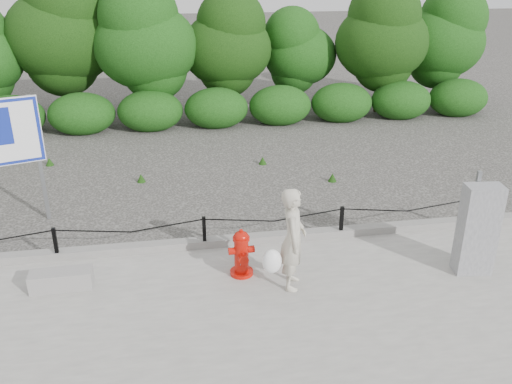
{
  "coord_description": "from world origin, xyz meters",
  "views": [
    {
      "loc": [
        -0.51,
        -8.45,
        4.81
      ],
      "look_at": [
        0.95,
        0.2,
        1.0
      ],
      "focal_mm": 38.0,
      "sensor_mm": 36.0,
      "label": 1
    }
  ],
  "objects_px": {
    "fire_hydrant": "(241,253)",
    "pedestrian": "(292,240)",
    "utility_cabinet": "(477,230)",
    "concrete_block": "(61,280)"
  },
  "relations": [
    {
      "from": "fire_hydrant",
      "to": "pedestrian",
      "type": "height_order",
      "value": "pedestrian"
    },
    {
      "from": "fire_hydrant",
      "to": "utility_cabinet",
      "type": "height_order",
      "value": "utility_cabinet"
    },
    {
      "from": "concrete_block",
      "to": "utility_cabinet",
      "type": "bearing_deg",
      "value": -5.15
    },
    {
      "from": "pedestrian",
      "to": "concrete_block",
      "type": "xyz_separation_m",
      "value": [
        -3.51,
        0.52,
        -0.65
      ]
    },
    {
      "from": "concrete_block",
      "to": "utility_cabinet",
      "type": "height_order",
      "value": "utility_cabinet"
    },
    {
      "from": "utility_cabinet",
      "to": "pedestrian",
      "type": "bearing_deg",
      "value": -174.45
    },
    {
      "from": "fire_hydrant",
      "to": "pedestrian",
      "type": "xyz_separation_m",
      "value": [
        0.7,
        -0.45,
        0.42
      ]
    },
    {
      "from": "fire_hydrant",
      "to": "utility_cabinet",
      "type": "relative_size",
      "value": 0.48
    },
    {
      "from": "pedestrian",
      "to": "utility_cabinet",
      "type": "distance_m",
      "value": 3.01
    },
    {
      "from": "fire_hydrant",
      "to": "pedestrian",
      "type": "bearing_deg",
      "value": -34.97
    }
  ]
}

